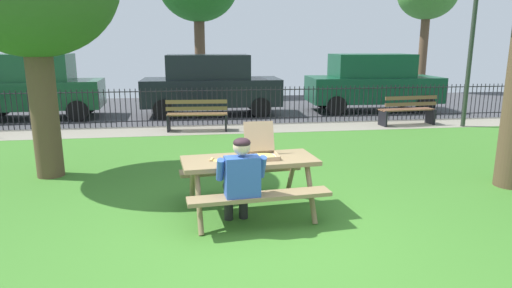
# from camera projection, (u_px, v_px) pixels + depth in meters

# --- Properties ---
(ground) EXTENTS (28.00, 11.81, 0.02)m
(ground) POSITION_uv_depth(u_px,v_px,m) (249.00, 191.00, 6.96)
(ground) COLOR #3D7929
(cobblestone_walkway) EXTENTS (28.00, 1.40, 0.01)m
(cobblestone_walkway) POSITION_uv_depth(u_px,v_px,m) (224.00, 129.00, 11.98)
(cobblestone_walkway) COLOR gray
(street_asphalt) EXTENTS (28.00, 6.90, 0.01)m
(street_asphalt) POSITION_uv_depth(u_px,v_px,m) (216.00, 108.00, 15.98)
(street_asphalt) COLOR #424247
(picnic_table_foreground) EXTENTS (1.93, 1.64, 0.79)m
(picnic_table_foreground) POSITION_uv_depth(u_px,v_px,m) (249.00, 171.00, 5.95)
(picnic_table_foreground) COLOR #8D7551
(picnic_table_foreground) RESTS_ON ground
(pizza_box_open) EXTENTS (0.44, 0.52, 0.45)m
(pizza_box_open) POSITION_uv_depth(u_px,v_px,m) (261.00, 150.00, 5.99)
(pizza_box_open) COLOR tan
(pizza_box_open) RESTS_ON picnic_table_foreground
(pizza_slice_on_table) EXTENTS (0.29, 0.20, 0.02)m
(pizza_slice_on_table) POSITION_uv_depth(u_px,v_px,m) (219.00, 160.00, 5.82)
(pizza_slice_on_table) COLOR #F1CD5B
(pizza_slice_on_table) RESTS_ON picnic_table_foreground
(adult_at_table) EXTENTS (0.63, 0.62, 1.19)m
(adult_at_table) POSITION_uv_depth(u_px,v_px,m) (241.00, 179.00, 5.41)
(adult_at_table) COLOR black
(adult_at_table) RESTS_ON ground
(iron_fence_streetside) EXTENTS (19.87, 0.03, 1.07)m
(iron_fence_streetside) POSITION_uv_depth(u_px,v_px,m) (222.00, 106.00, 12.54)
(iron_fence_streetside) COLOR black
(iron_fence_streetside) RESTS_ON ground
(park_bench_center) EXTENTS (1.63, 0.57, 0.85)m
(park_bench_center) POSITION_uv_depth(u_px,v_px,m) (197.00, 115.00, 11.65)
(park_bench_center) COLOR brown
(park_bench_center) RESTS_ON ground
(park_bench_right) EXTENTS (1.63, 0.59, 0.85)m
(park_bench_right) POSITION_uv_depth(u_px,v_px,m) (408.00, 111.00, 12.49)
(park_bench_right) COLOR brown
(park_bench_right) RESTS_ON ground
(lamp_post_walkway) EXTENTS (0.28, 0.28, 4.13)m
(lamp_post_walkway) POSITION_uv_depth(u_px,v_px,m) (472.00, 35.00, 11.82)
(lamp_post_walkway) COLOR #2D382D
(lamp_post_walkway) RESTS_ON ground
(parked_car_far_left) EXTENTS (3.98, 2.00, 1.98)m
(parked_car_far_left) POSITION_uv_depth(u_px,v_px,m) (35.00, 86.00, 13.44)
(parked_car_far_left) COLOR #184C2C
(parked_car_far_left) RESTS_ON ground
(parked_car_left) EXTENTS (4.43, 1.97, 1.94)m
(parked_car_left) POSITION_uv_depth(u_px,v_px,m) (211.00, 84.00, 14.20)
(parked_car_left) COLOR black
(parked_car_left) RESTS_ON ground
(parked_car_center) EXTENTS (4.47, 2.06, 1.94)m
(parked_car_center) POSITION_uv_depth(u_px,v_px,m) (372.00, 82.00, 14.98)
(parked_car_center) COLOR #10482D
(parked_car_center) RESTS_ON ground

